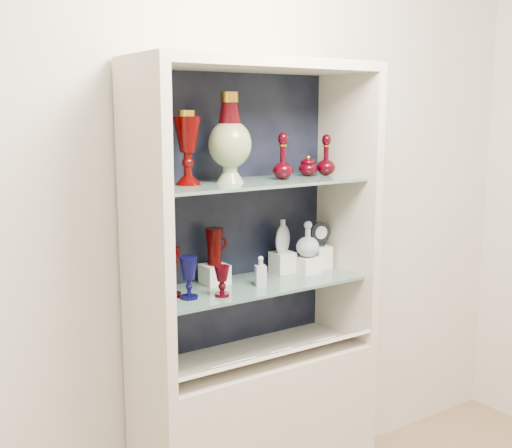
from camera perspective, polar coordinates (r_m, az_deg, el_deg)
wall_back at (r=2.73m, az=-2.58°, el=2.74°), size 3.50×0.02×2.80m
cabinet_base at (r=2.87m, az=-0.00°, el=-18.50°), size 1.00×0.40×0.75m
cabinet_back_panel at (r=2.71m, az=-2.24°, el=1.10°), size 0.98×0.02×1.15m
cabinet_side_left at (r=2.33m, az=-9.86°, el=-0.55°), size 0.04×0.40×1.15m
cabinet_side_right at (r=2.85m, az=8.04°, el=1.44°), size 0.04×0.40×1.15m
cabinet_top_cap at (r=2.53m, az=-0.00°, el=13.99°), size 1.00×0.40×0.04m
shelf_lower at (r=2.63m, az=-0.24°, el=-5.43°), size 0.92×0.34×0.01m
shelf_upper at (r=2.55m, az=-0.25°, el=3.69°), size 0.92×0.34×0.01m
label_ledge at (r=2.62m, az=1.37°, el=-11.65°), size 0.92×0.17×0.09m
label_card_0 at (r=2.49m, az=-3.24°, el=-12.45°), size 0.10×0.06×0.03m
label_card_1 at (r=2.76m, az=5.86°, el=-10.18°), size 0.10×0.06×0.03m
label_card_2 at (r=2.63m, az=1.91°, el=-11.21°), size 0.10×0.06×0.03m
label_card_3 at (r=2.53m, az=-1.35°, el=-12.01°), size 0.10×0.06×0.03m
pedestal_lamp_left at (r=2.33m, az=-9.44°, el=6.05°), size 0.11×0.11×0.24m
pedestal_lamp_right at (r=2.43m, az=-6.11°, el=6.75°), size 0.13×0.13×0.28m
enamel_urn at (r=2.50m, az=-2.34°, el=7.67°), size 0.20×0.20×0.35m
ruby_decanter_a at (r=2.61m, az=2.40°, el=6.31°), size 0.10×0.10×0.21m
ruby_decanter_b at (r=2.79m, az=6.26°, el=6.24°), size 0.10×0.10×0.19m
lidded_bowl at (r=2.76m, az=4.64°, el=5.22°), size 0.08×0.08×0.09m
cobalt_goblet at (r=2.42m, az=-5.99°, el=-4.78°), size 0.07×0.07×0.16m
ruby_goblet_tall at (r=2.45m, az=-7.63°, el=-4.28°), size 0.09×0.09×0.19m
ruby_goblet_small at (r=2.44m, az=-3.04°, el=-5.10°), size 0.08×0.08×0.12m
riser_ruby_pitcher at (r=2.62m, az=-3.70°, el=-4.47°), size 0.10×0.10×0.08m
ruby_pitcher at (r=2.60m, az=-3.73°, el=-2.01°), size 0.12×0.08×0.15m
clear_square_bottle at (r=2.58m, az=0.41°, el=-4.19°), size 0.05×0.05×0.12m
riser_flat_flask at (r=2.80m, az=2.37°, el=-3.41°), size 0.09×0.09×0.09m
flat_flask at (r=2.78m, az=2.39°, el=-1.02°), size 0.11×0.08×0.15m
riser_clear_round_decanter at (r=2.80m, az=4.59°, el=-3.64°), size 0.09×0.09×0.07m
clear_round_decanter at (r=2.78m, az=4.62°, el=-1.42°), size 0.12×0.12×0.15m
riser_cameo_medallion at (r=2.89m, az=5.73°, el=-2.93°), size 0.08×0.08×0.10m
cameo_medallion at (r=2.87m, az=5.76°, el=-0.85°), size 0.10×0.05×0.11m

